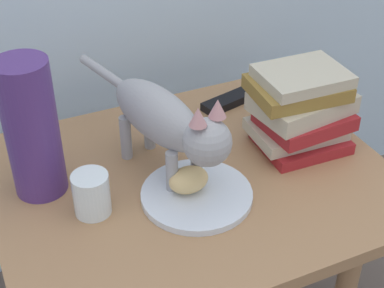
# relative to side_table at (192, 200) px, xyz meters

# --- Properties ---
(side_table) EXTENTS (0.80, 0.65, 0.52)m
(side_table) POSITION_rel_side_table_xyz_m (0.00, 0.00, 0.00)
(side_table) COLOR #9E724C
(side_table) RESTS_ON ground
(plate) EXTENTS (0.22, 0.22, 0.01)m
(plate) POSITION_rel_side_table_xyz_m (-0.02, -0.07, 0.07)
(plate) COLOR silver
(plate) RESTS_ON side_table
(bread_roll) EXTENTS (0.08, 0.06, 0.05)m
(bread_roll) POSITION_rel_side_table_xyz_m (-0.03, -0.05, 0.10)
(bread_roll) COLOR #E0BC7A
(bread_roll) RESTS_ON plate
(cat) EXTENTS (0.16, 0.47, 0.23)m
(cat) POSITION_rel_side_table_xyz_m (-0.04, 0.02, 0.20)
(cat) COLOR #99999E
(cat) RESTS_ON side_table
(book_stack) EXTENTS (0.22, 0.17, 0.18)m
(book_stack) POSITION_rel_side_table_xyz_m (0.26, 0.01, 0.16)
(book_stack) COLOR maroon
(book_stack) RESTS_ON side_table
(green_vase) EXTENTS (0.10, 0.10, 0.28)m
(green_vase) POSITION_rel_side_table_xyz_m (-0.29, 0.09, 0.21)
(green_vase) COLOR #4C2D72
(green_vase) RESTS_ON side_table
(candle_jar) EXTENTS (0.07, 0.07, 0.08)m
(candle_jar) POSITION_rel_side_table_xyz_m (-0.22, -0.02, 0.10)
(candle_jar) COLOR silver
(candle_jar) RESTS_ON side_table
(tv_remote) EXTENTS (0.16, 0.08, 0.02)m
(tv_remote) POSITION_rel_side_table_xyz_m (0.20, 0.22, 0.08)
(tv_remote) COLOR black
(tv_remote) RESTS_ON side_table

